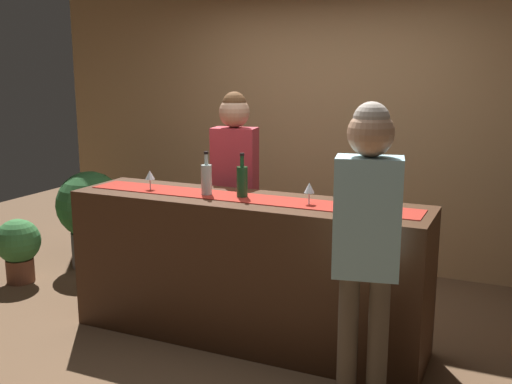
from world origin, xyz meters
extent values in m
plane|color=brown|center=(0.00, 0.00, 0.00)|extent=(10.00, 10.00, 0.00)
cube|color=tan|center=(0.00, 1.90, 1.45)|extent=(6.00, 0.12, 2.90)
cube|color=#3D2314|center=(0.00, 0.00, 0.50)|extent=(2.46, 0.60, 1.01)
cube|color=maroon|center=(0.00, 0.00, 1.01)|extent=(2.34, 0.28, 0.01)
cylinder|color=#194723|center=(-0.03, 0.01, 1.11)|extent=(0.07, 0.07, 0.21)
cylinder|color=#194723|center=(-0.03, 0.01, 1.25)|extent=(0.03, 0.03, 0.08)
cylinder|color=black|center=(-0.03, 0.01, 1.30)|extent=(0.03, 0.03, 0.02)
cylinder|color=#B2C6C1|center=(-0.28, -0.02, 1.11)|extent=(0.07, 0.07, 0.21)
cylinder|color=#B2C6C1|center=(-0.28, -0.02, 1.25)|extent=(0.03, 0.03, 0.08)
cylinder|color=black|center=(-0.28, -0.02, 1.30)|extent=(0.03, 0.03, 0.02)
cylinder|color=brown|center=(0.72, 0.10, 1.11)|extent=(0.07, 0.07, 0.21)
cylinder|color=brown|center=(0.72, 0.10, 1.25)|extent=(0.03, 0.03, 0.08)
cylinder|color=black|center=(0.72, 0.10, 1.30)|extent=(0.03, 0.03, 0.02)
cylinder|color=silver|center=(0.87, 0.01, 1.01)|extent=(0.06, 0.06, 0.00)
cylinder|color=silver|center=(0.87, 0.01, 1.05)|extent=(0.01, 0.01, 0.08)
cone|color=silver|center=(0.87, 0.01, 1.12)|extent=(0.07, 0.07, 0.06)
cylinder|color=silver|center=(0.45, -0.01, 1.01)|extent=(0.06, 0.06, 0.00)
cylinder|color=silver|center=(0.45, -0.01, 1.05)|extent=(0.01, 0.01, 0.08)
cone|color=silver|center=(0.45, -0.01, 1.12)|extent=(0.07, 0.07, 0.06)
cylinder|color=silver|center=(-0.74, -0.03, 1.01)|extent=(0.06, 0.06, 0.00)
cylinder|color=silver|center=(-0.74, -0.03, 1.05)|extent=(0.01, 0.01, 0.08)
cone|color=silver|center=(-0.74, -0.03, 1.12)|extent=(0.07, 0.07, 0.06)
cylinder|color=#26262B|center=(-0.29, 0.59, 0.39)|extent=(0.11, 0.11, 0.79)
cylinder|color=#26262B|center=(-0.44, 0.57, 0.39)|extent=(0.11, 0.11, 0.79)
cube|color=#B7333D|center=(-0.37, 0.58, 1.10)|extent=(0.37, 0.25, 0.62)
sphere|color=tan|center=(-0.37, 0.58, 1.53)|extent=(0.24, 0.24, 0.24)
sphere|color=brown|center=(-0.37, 0.58, 1.60)|extent=(0.18, 0.18, 0.18)
cylinder|color=brown|center=(0.89, -0.59, 0.40)|extent=(0.11, 0.11, 0.79)
cylinder|color=brown|center=(1.05, -0.56, 0.40)|extent=(0.11, 0.11, 0.79)
cube|color=#99D1E0|center=(0.97, -0.57, 1.11)|extent=(0.37, 0.26, 0.63)
sphere|color=tan|center=(0.97, -0.57, 1.54)|extent=(0.24, 0.24, 0.24)
sphere|color=#AD9E8E|center=(0.97, -0.57, 1.61)|extent=(0.19, 0.19, 0.19)
cylinder|color=#4C4C51|center=(-2.01, 0.81, 0.17)|extent=(0.39, 0.39, 0.34)
sphere|color=#2D6633|center=(-2.01, 0.81, 0.60)|extent=(0.63, 0.63, 0.63)
cylinder|color=brown|center=(-2.30, 0.19, 0.11)|extent=(0.24, 0.24, 0.21)
sphere|color=#387A3D|center=(-2.30, 0.19, 0.38)|extent=(0.39, 0.39, 0.39)
camera|label=1|loc=(1.67, -3.51, 1.86)|focal=41.70mm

